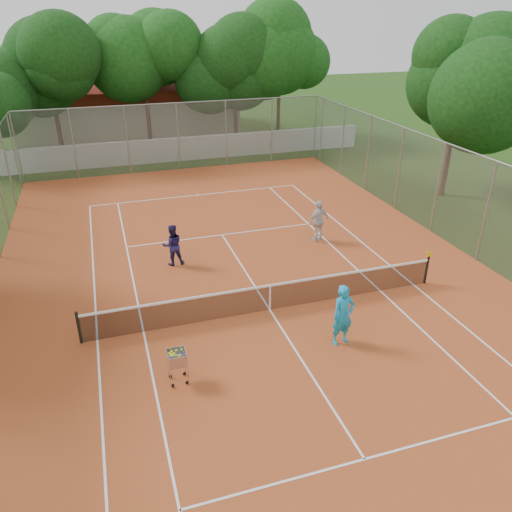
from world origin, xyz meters
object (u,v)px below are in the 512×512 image
object	(u,v)px
tennis_net	(270,297)
ball_hopper	(177,366)
player_far_right	(319,221)
player_far_left	(172,245)
clubhouse	(127,103)
player_near	(343,315)

from	to	relation	value
tennis_net	ball_hopper	world-z (taller)	ball_hopper
player_far_right	player_far_left	bearing A→B (deg)	-13.95
clubhouse	ball_hopper	size ratio (longest dim) A/B	15.75
tennis_net	player_far_right	bearing A→B (deg)	50.73
player_far_right	clubhouse	bearing A→B (deg)	-93.89
player_far_right	ball_hopper	world-z (taller)	player_far_right
tennis_net	player_near	xyz separation A→B (m)	(1.43, -2.32, 0.46)
clubhouse	ball_hopper	distance (m)	31.66
player_near	ball_hopper	bearing A→B (deg)	176.36
clubhouse	player_far_left	size ratio (longest dim) A/B	10.01
tennis_net	player_far_right	size ratio (longest dim) A/B	6.66
player_far_right	ball_hopper	size ratio (longest dim) A/B	1.71
tennis_net	player_near	size ratio (longest dim) A/B	6.24
player_near	clubhouse	bearing A→B (deg)	89.58
player_near	player_far_left	bearing A→B (deg)	114.02
clubhouse	player_far_right	distance (m)	25.09
tennis_net	clubhouse	world-z (taller)	clubhouse
tennis_net	ball_hopper	size ratio (longest dim) A/B	11.41
clubhouse	player_far_left	distance (m)	24.78
player_near	player_far_right	bearing A→B (deg)	64.67
player_near	player_far_left	world-z (taller)	player_near
tennis_net	player_far_left	size ratio (longest dim) A/B	7.25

